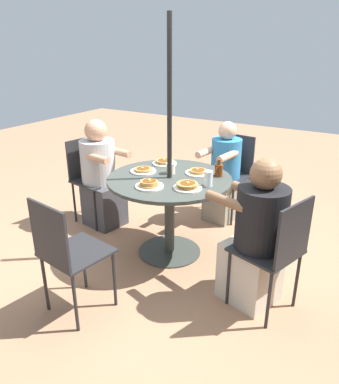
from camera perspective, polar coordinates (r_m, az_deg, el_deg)
ground_plane at (r=3.59m, az=0.00°, el=-9.06°), size 12.00×12.00×0.00m
patio_table at (r=3.32m, az=0.00°, el=-0.11°), size 1.09×1.09×0.75m
umbrella_pole at (r=3.18m, az=0.00°, el=7.06°), size 0.04×0.04×2.06m
patio_chair_north at (r=4.11m, az=-11.94°, el=2.68°), size 0.47×0.47×0.90m
diner_north at (r=3.98m, az=-10.40°, el=2.03°), size 0.42×0.52×1.13m
patio_chair_east at (r=2.68m, az=-15.44°, el=-8.53°), size 0.47×0.47×0.90m
patio_chair_south at (r=2.71m, az=15.98°, el=-8.20°), size 0.52×0.52×0.90m
diner_south at (r=2.79m, az=13.01°, el=-7.15°), size 0.49×0.59×1.14m
patio_chair_west at (r=4.22m, az=9.47°, el=3.37°), size 0.46×0.46×0.90m
diner_west at (r=4.09m, az=8.27°, el=2.44°), size 0.53×0.37×1.09m
pancake_plate_a at (r=3.02m, az=2.77°, el=0.91°), size 0.23×0.23×0.06m
pancake_plate_b at (r=3.63m, az=-0.73°, el=4.57°), size 0.23×0.23×0.05m
pancake_plate_c at (r=3.42m, az=-4.03°, el=3.32°), size 0.23×0.23×0.05m
pancake_plate_d at (r=3.05m, az=-3.12°, el=1.17°), size 0.23×0.23×0.07m
pancake_plate_e at (r=3.37m, az=4.41°, el=3.06°), size 0.23×0.23×0.05m
syrup_bottle at (r=3.31m, az=7.49°, el=3.38°), size 0.10×0.07×0.15m
coffee_cup at (r=3.36m, az=0.17°, el=3.63°), size 0.08×0.08×0.10m
drinking_glass_a at (r=3.07m, az=5.93°, el=2.04°), size 0.07×0.07×0.13m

